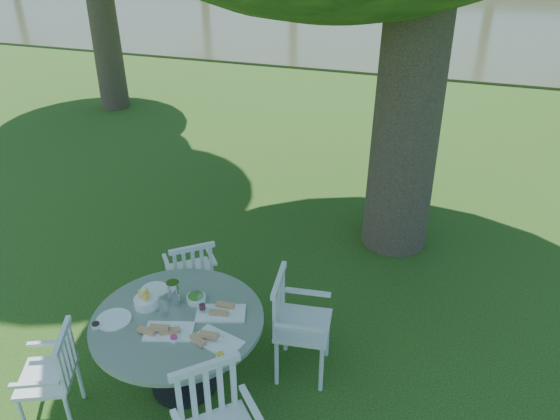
{
  "coord_description": "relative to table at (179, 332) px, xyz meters",
  "views": [
    {
      "loc": [
        1.55,
        -4.54,
        3.6
      ],
      "look_at": [
        0.0,
        0.2,
        0.85
      ],
      "focal_mm": 35.0,
      "sensor_mm": 36.0,
      "label": 1
    }
  ],
  "objects": [
    {
      "name": "tableware",
      "position": [
        -0.06,
        0.05,
        0.18
      ],
      "size": [
        1.23,
        0.72,
        0.21
      ],
      "color": "white",
      "rests_on": "table"
    },
    {
      "name": "ground",
      "position": [
        0.29,
        1.56,
        -0.59
      ],
      "size": [
        140.0,
        140.0,
        0.0
      ],
      "primitive_type": "plane",
      "color": "#16350B",
      "rests_on": "ground"
    },
    {
      "name": "chair_se",
      "position": [
        0.62,
        -0.7,
        -0.02
      ],
      "size": [
        0.67,
        0.67,
        0.98
      ],
      "rotation": [
        0.0,
        0.0,
        0.76
      ],
      "color": "silver",
      "rests_on": "ground"
    },
    {
      "name": "chair_sw",
      "position": [
        -0.74,
        -0.6,
        -0.09
      ],
      "size": [
        0.54,
        0.56,
        0.85
      ],
      "rotation": [
        0.0,
        0.0,
        -1.15
      ],
      "color": "silver",
      "rests_on": "ground"
    },
    {
      "name": "chair_ne",
      "position": [
        0.82,
        0.48,
        -0.02
      ],
      "size": [
        0.51,
        0.54,
        0.96
      ],
      "rotation": [
        0.0,
        0.0,
        -4.59
      ],
      "color": "silver",
      "rests_on": "ground"
    },
    {
      "name": "table",
      "position": [
        0.0,
        0.0,
        0.0
      ],
      "size": [
        1.39,
        1.39,
        0.73
      ],
      "color": "black",
      "rests_on": "ground"
    },
    {
      "name": "chair_nw",
      "position": [
        -0.33,
        0.9,
        -0.09
      ],
      "size": [
        0.59,
        0.59,
        0.86
      ],
      "rotation": [
        0.0,
        0.0,
        -2.45
      ],
      "color": "silver",
      "rests_on": "ground"
    }
  ]
}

